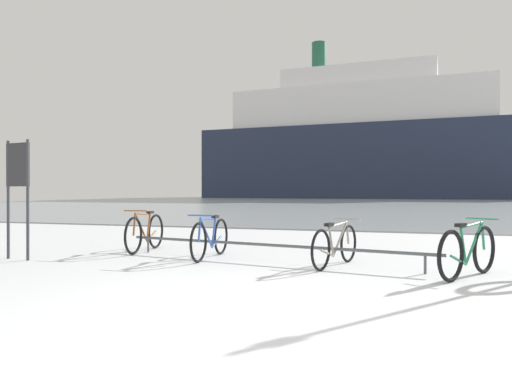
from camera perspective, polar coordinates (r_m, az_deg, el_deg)
ground at (r=58.12m, az=16.27°, el=-1.03°), size 80.00×132.00×0.08m
bike_rack at (r=8.09m, az=1.21°, el=-6.35°), size 5.57×1.06×0.31m
bicycle_0 at (r=9.67m, az=-13.02°, el=-4.69°), size 0.46×1.71×0.82m
bicycle_1 at (r=8.49m, az=-5.44°, el=-5.45°), size 0.46×1.73×0.79m
bicycle_2 at (r=7.68m, az=9.42°, el=-6.22°), size 0.59×1.61×0.74m
bicycle_3 at (r=7.23m, az=23.90°, el=-6.44°), size 0.90×1.49×0.80m
info_sign at (r=9.24m, az=-26.42°, el=1.48°), size 0.55×0.12×2.06m
ferry_ship at (r=75.65m, az=12.77°, el=5.55°), size 50.98×15.60×24.59m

